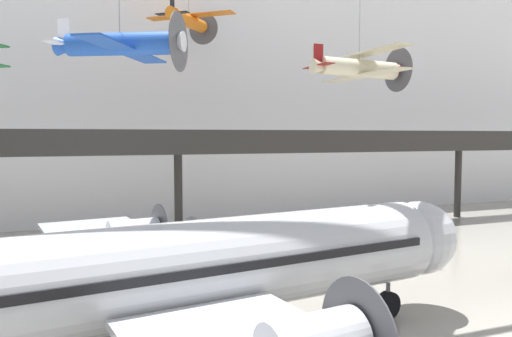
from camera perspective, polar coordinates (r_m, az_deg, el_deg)
hangar_back_wall at (r=52.35m, az=-11.23°, el=9.79°), size 140.00×3.00×28.50m
mezzanine_walkway at (r=41.74m, az=-8.63°, el=2.16°), size 110.00×3.20×9.18m
airliner_silver_main at (r=18.64m, az=-12.27°, el=-12.06°), size 31.27×35.81×10.66m
suspended_plane_blue_trainer at (r=28.51m, az=-15.31°, el=13.51°), size 7.54×8.38×10.77m
suspended_plane_orange_highwing at (r=47.02m, az=-7.70°, el=16.42°), size 7.25×7.00×5.60m
suspended_plane_cream_biplane at (r=39.66m, az=11.71°, el=11.21°), size 7.99×9.82×10.68m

